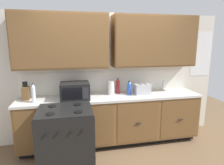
% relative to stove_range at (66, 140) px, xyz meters
% --- Properties ---
extents(ground_plane, '(8.05, 8.05, 0.00)m').
position_rel_stove_range_xyz_m(ground_plane, '(0.81, 0.33, -0.47)').
color(ground_plane, brown).
extents(wall_unit, '(4.42, 0.40, 2.38)m').
position_rel_stove_range_xyz_m(wall_unit, '(0.81, 0.83, 1.16)').
color(wall_unit, silver).
rests_on(wall_unit, ground_plane).
extents(counter_run, '(3.25, 0.64, 0.91)m').
position_rel_stove_range_xyz_m(counter_run, '(0.81, 0.63, -0.00)').
color(counter_run, black).
rests_on(counter_run, ground_plane).
extents(stove_range, '(0.76, 0.68, 0.95)m').
position_rel_stove_range_xyz_m(stove_range, '(0.00, 0.00, 0.00)').
color(stove_range, black).
rests_on(stove_range, ground_plane).
extents(microwave, '(0.48, 0.37, 0.28)m').
position_rel_stove_range_xyz_m(microwave, '(0.16, 0.57, 0.58)').
color(microwave, black).
rests_on(microwave, counter_run).
extents(toaster, '(0.28, 0.18, 0.19)m').
position_rel_stove_range_xyz_m(toaster, '(1.38, 0.62, 0.54)').
color(toaster, '#B7B7BC').
rests_on(toaster, counter_run).
extents(knife_block, '(0.11, 0.14, 0.31)m').
position_rel_stove_range_xyz_m(knife_block, '(-0.64, 0.70, 0.56)').
color(knife_block, brown).
rests_on(knife_block, counter_run).
extents(sink_faucet, '(0.02, 0.02, 0.20)m').
position_rel_stove_range_xyz_m(sink_faucet, '(1.90, 0.84, 0.54)').
color(sink_faucet, '#B2B5BA').
rests_on(sink_faucet, counter_run).
extents(paper_towel_roll, '(0.12, 0.12, 0.26)m').
position_rel_stove_range_xyz_m(paper_towel_roll, '(0.81, 0.73, 0.57)').
color(paper_towel_roll, white).
rests_on(paper_towel_roll, counter_run).
extents(bottle_red, '(0.07, 0.07, 0.29)m').
position_rel_stove_range_xyz_m(bottle_red, '(0.96, 0.79, 0.58)').
color(bottle_red, maroon).
rests_on(bottle_red, counter_run).
extents(bottle_blue, '(0.08, 0.08, 0.25)m').
position_rel_stove_range_xyz_m(bottle_blue, '(1.14, 0.66, 0.57)').
color(bottle_blue, blue).
rests_on(bottle_blue, counter_run).
extents(bottle_clear, '(0.06, 0.06, 0.31)m').
position_rel_stove_range_xyz_m(bottle_clear, '(-0.49, 0.52, 0.59)').
color(bottle_clear, silver).
rests_on(bottle_clear, counter_run).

